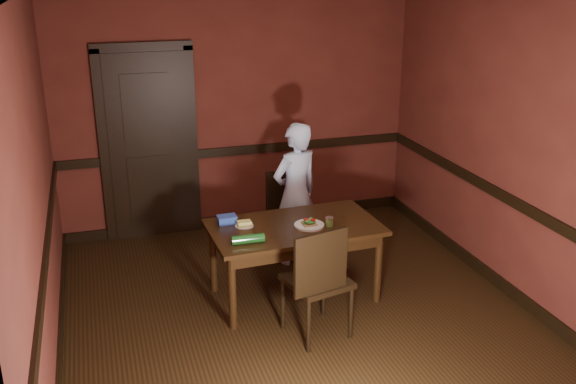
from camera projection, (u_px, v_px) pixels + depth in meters
floor at (300, 318)px, 5.60m from camera, size 4.00×4.50×0.01m
wall_back at (238, 111)px, 7.16m from camera, size 4.00×0.02×2.70m
wall_front at (446, 308)px, 3.12m from camera, size 4.00×0.02×2.70m
wall_left at (36, 197)px, 4.58m from camera, size 0.02×4.50×2.70m
wall_right at (514, 150)px, 5.70m from camera, size 0.02×4.50×2.70m
dado_back at (239, 150)px, 7.30m from camera, size 4.00×0.03×0.10m
dado_left at (46, 254)px, 4.74m from camera, size 0.03×4.50×0.10m
dado_right at (507, 198)px, 5.85m from camera, size 0.03×4.50×0.10m
baseboard_back at (241, 219)px, 7.59m from camera, size 4.00×0.03×0.12m
baseboard_left at (60, 351)px, 5.03m from camera, size 0.03×4.50×0.12m
baseboard_right at (497, 280)px, 6.14m from camera, size 0.03×4.50×0.12m
door at (149, 142)px, 6.94m from camera, size 1.05×0.07×2.20m
dining_table at (294, 261)px, 5.85m from camera, size 1.55×0.91×0.71m
chair_far at (289, 216)px, 6.66m from camera, size 0.44×0.44×0.88m
chair_near at (317, 279)px, 5.21m from camera, size 0.56×0.56×1.01m
person at (295, 194)px, 6.43m from camera, size 0.62×0.51×1.47m
sandwich_plate at (309, 224)px, 5.71m from camera, size 0.27×0.27×0.07m
sauce_jar at (329, 222)px, 5.70m from camera, size 0.07×0.07×0.08m
cheese_saucer at (244, 224)px, 5.70m from camera, size 0.16×0.16×0.05m
food_tub at (227, 220)px, 5.76m from camera, size 0.18×0.12×0.07m
wrapped_veg at (248, 239)px, 5.36m from camera, size 0.28×0.09×0.08m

